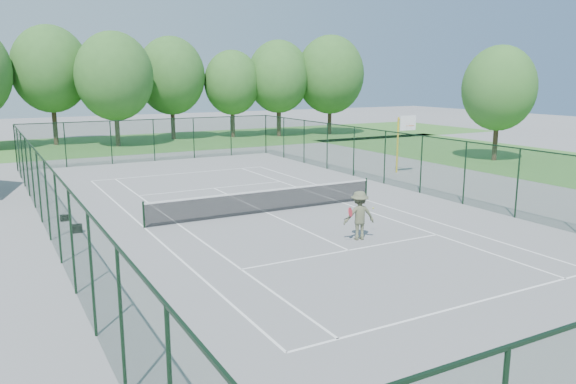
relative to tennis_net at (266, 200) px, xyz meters
name	(u,v)px	position (x,y,z in m)	size (l,w,h in m)	color
ground	(267,213)	(0.00, 0.00, -0.58)	(140.00, 140.00, 0.00)	gray
grass_far	(118,144)	(0.00, 30.00, -0.57)	(80.00, 16.00, 0.01)	#448132
grass_side	(542,162)	(24.00, 4.00, -0.57)	(14.00, 40.00, 0.01)	#448132
court_lines	(267,212)	(0.00, 0.00, -0.57)	(11.05, 23.85, 0.01)	white
tennis_net	(266,200)	(0.00, 0.00, 0.00)	(11.08, 0.08, 1.10)	black
fence_enclosure	(266,178)	(0.00, 0.00, 0.98)	(18.05, 36.05, 3.02)	#183C23
tree_line_far	(114,77)	(0.00, 30.00, 5.42)	(39.40, 6.40, 9.70)	#412E20
basketball_goal	(403,133)	(12.14, 5.19, 1.99)	(1.20, 1.43, 3.65)	gold
tree_side	(499,88)	(21.78, 6.38, 4.60)	(5.18, 5.18, 8.20)	#412E20
sports_bag_a	(77,228)	(-7.97, 0.62, -0.41)	(0.41, 0.25, 0.33)	black
sports_bag_b	(64,218)	(-8.15, 2.78, -0.45)	(0.33, 0.20, 0.26)	black
tennis_player	(359,215)	(1.13, -5.44, 0.34)	(1.86, 0.96, 1.84)	#5A5E43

